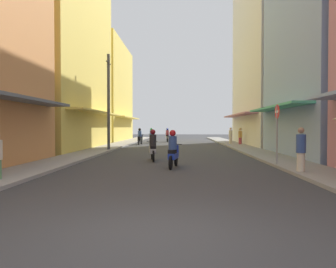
{
  "coord_description": "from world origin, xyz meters",
  "views": [
    {
      "loc": [
        0.4,
        -4.97,
        1.7
      ],
      "look_at": [
        -0.61,
        21.26,
        1.12
      ],
      "focal_mm": 34.39,
      "sensor_mm": 36.0,
      "label": 1
    }
  ],
  "objects": [
    {
      "name": "pedestrian_crossing",
      "position": [
        5.16,
        25.61,
        0.82
      ],
      "size": [
        0.34,
        0.34,
        1.64
      ],
      "color": "beige",
      "rests_on": "ground"
    },
    {
      "name": "building_left_mid",
      "position": [
        -9.33,
        19.6,
        8.34
      ],
      "size": [
        7.05,
        13.27,
        16.7
      ],
      "color": "#EFD159",
      "rests_on": "ground"
    },
    {
      "name": "building_right_far",
      "position": [
        9.33,
        25.49,
        8.99
      ],
      "size": [
        7.05,
        12.96,
        18.0
      ],
      "color": "silver",
      "rests_on": "ground"
    },
    {
      "name": "street_sign_no_entry",
      "position": [
        4.51,
        8.84,
        1.72
      ],
      "size": [
        0.07,
        0.6,
        2.65
      ],
      "color": "gray",
      "rests_on": "ground"
    },
    {
      "name": "motorbike_blue",
      "position": [
        0.11,
        8.3,
        0.7
      ],
      "size": [
        0.58,
        1.8,
        1.58
      ],
      "color": "black",
      "rests_on": "ground"
    },
    {
      "name": "motorbike_white",
      "position": [
        -1.07,
        31.07,
        0.7
      ],
      "size": [
        0.55,
        1.81,
        1.58
      ],
      "color": "black",
      "rests_on": "ground"
    },
    {
      "name": "motorbike_black",
      "position": [
        -3.47,
        25.69,
        0.7
      ],
      "size": [
        0.55,
        1.81,
        1.58
      ],
      "color": "black",
      "rests_on": "ground"
    },
    {
      "name": "motorbike_green",
      "position": [
        -2.67,
        28.81,
        0.7
      ],
      "size": [
        0.6,
        1.79,
        1.58
      ],
      "color": "black",
      "rests_on": "ground"
    },
    {
      "name": "building_left_far",
      "position": [
        -9.33,
        33.67,
        5.81
      ],
      "size": [
        7.05,
        12.94,
        11.62
      ],
      "color": "#EFD159",
      "rests_on": "ground"
    },
    {
      "name": "utility_pole",
      "position": [
        -4.61,
        17.26,
        3.45
      ],
      "size": [
        0.2,
        1.2,
        6.75
      ],
      "color": "#4C4C4F",
      "rests_on": "ground"
    },
    {
      "name": "sidewalk_right",
      "position": [
        5.35,
        18.35,
        0.06
      ],
      "size": [
        1.98,
        52.69,
        0.12
      ],
      "primitive_type": "cube",
      "color": "gray",
      "rests_on": "ground"
    },
    {
      "name": "pedestrian_midway",
      "position": [
        4.7,
        6.63,
        0.84
      ],
      "size": [
        0.34,
        0.34,
        1.69
      ],
      "color": "beige",
      "rests_on": "ground"
    },
    {
      "name": "motorbike_silver",
      "position": [
        -0.98,
        11.04,
        0.7
      ],
      "size": [
        0.56,
        1.8,
        1.58
      ],
      "color": "black",
      "rests_on": "ground"
    },
    {
      "name": "pedestrian_foreground",
      "position": [
        5.85,
        24.52,
        0.93
      ],
      "size": [
        0.44,
        0.44,
        1.64
      ],
      "color": "#99333F",
      "rests_on": "ground"
    },
    {
      "name": "sidewalk_left",
      "position": [
        -5.35,
        18.35,
        0.06
      ],
      "size": [
        1.98,
        52.69,
        0.12
      ],
      "primitive_type": "cube",
      "color": "#9E9991",
      "rests_on": "ground"
    },
    {
      "name": "ground_plane",
      "position": [
        0.0,
        18.35,
        0.0
      ],
      "size": [
        98.33,
        98.33,
        0.0
      ],
      "primitive_type": "plane",
      "color": "#38383A"
    }
  ]
}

